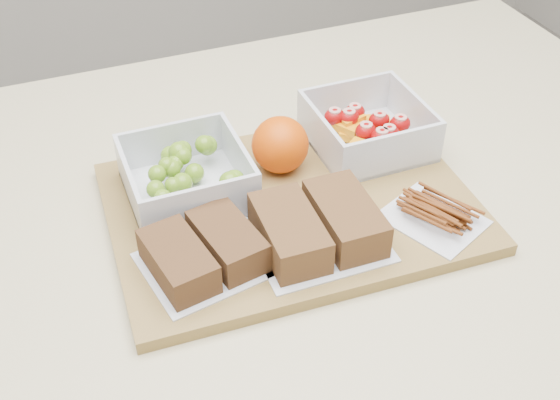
{
  "coord_description": "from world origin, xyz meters",
  "views": [
    {
      "loc": [
        -0.23,
        -0.56,
        1.44
      ],
      "look_at": [
        -0.0,
        0.02,
        0.93
      ],
      "focal_mm": 45.0,
      "sensor_mm": 36.0,
      "label": 1
    }
  ],
  "objects_px": {
    "grape_container": "(188,175)",
    "cutting_board": "(291,207)",
    "fruit_container": "(367,130)",
    "orange": "(280,145)",
    "sandwich_bag_center": "(317,226)",
    "sandwich_bag_left": "(203,252)",
    "pretzel_bag": "(434,212)"
  },
  "relations": [
    {
      "from": "grape_container",
      "to": "cutting_board",
      "type": "bearing_deg",
      "value": -30.7
    },
    {
      "from": "fruit_container",
      "to": "orange",
      "type": "relative_size",
      "value": 1.97
    },
    {
      "from": "grape_container",
      "to": "fruit_container",
      "type": "xyz_separation_m",
      "value": [
        0.24,
        0.01,
        -0.0
      ]
    },
    {
      "from": "fruit_container",
      "to": "sandwich_bag_center",
      "type": "relative_size",
      "value": 0.96
    },
    {
      "from": "grape_container",
      "to": "sandwich_bag_left",
      "type": "xyz_separation_m",
      "value": [
        -0.02,
        -0.12,
        -0.01
      ]
    },
    {
      "from": "fruit_container",
      "to": "sandwich_bag_left",
      "type": "xyz_separation_m",
      "value": [
        -0.26,
        -0.13,
        -0.0
      ]
    },
    {
      "from": "orange",
      "to": "sandwich_bag_left",
      "type": "bearing_deg",
      "value": -136.82
    },
    {
      "from": "cutting_board",
      "to": "sandwich_bag_center",
      "type": "bearing_deg",
      "value": -86.58
    },
    {
      "from": "sandwich_bag_center",
      "to": "pretzel_bag",
      "type": "height_order",
      "value": "sandwich_bag_center"
    },
    {
      "from": "cutting_board",
      "to": "sandwich_bag_left",
      "type": "bearing_deg",
      "value": -151.07
    },
    {
      "from": "cutting_board",
      "to": "grape_container",
      "type": "bearing_deg",
      "value": 151.87
    },
    {
      "from": "grape_container",
      "to": "sandwich_bag_center",
      "type": "relative_size",
      "value": 0.96
    },
    {
      "from": "cutting_board",
      "to": "fruit_container",
      "type": "distance_m",
      "value": 0.16
    },
    {
      "from": "sandwich_bag_center",
      "to": "cutting_board",
      "type": "bearing_deg",
      "value": 90.85
    },
    {
      "from": "grape_container",
      "to": "pretzel_bag",
      "type": "bearing_deg",
      "value": -31.79
    },
    {
      "from": "cutting_board",
      "to": "sandwich_bag_center",
      "type": "distance_m",
      "value": 0.08
    },
    {
      "from": "cutting_board",
      "to": "sandwich_bag_left",
      "type": "distance_m",
      "value": 0.14
    },
    {
      "from": "fruit_container",
      "to": "pretzel_bag",
      "type": "xyz_separation_m",
      "value": [
        0.0,
        -0.16,
        -0.01
      ]
    },
    {
      "from": "orange",
      "to": "fruit_container",
      "type": "bearing_deg",
      "value": 2.59
    },
    {
      "from": "pretzel_bag",
      "to": "fruit_container",
      "type": "bearing_deg",
      "value": 91.27
    },
    {
      "from": "fruit_container",
      "to": "sandwich_bag_center",
      "type": "xyz_separation_m",
      "value": [
        -0.13,
        -0.14,
        -0.0
      ]
    },
    {
      "from": "cutting_board",
      "to": "grape_container",
      "type": "relative_size",
      "value": 3.05
    },
    {
      "from": "sandwich_bag_left",
      "to": "sandwich_bag_center",
      "type": "relative_size",
      "value": 0.98
    },
    {
      "from": "cutting_board",
      "to": "orange",
      "type": "xyz_separation_m",
      "value": [
        0.01,
        0.07,
        0.04
      ]
    },
    {
      "from": "cutting_board",
      "to": "orange",
      "type": "distance_m",
      "value": 0.08
    },
    {
      "from": "orange",
      "to": "sandwich_bag_center",
      "type": "height_order",
      "value": "orange"
    },
    {
      "from": "grape_container",
      "to": "sandwich_bag_left",
      "type": "distance_m",
      "value": 0.13
    },
    {
      "from": "sandwich_bag_center",
      "to": "orange",
      "type": "bearing_deg",
      "value": 85.29
    },
    {
      "from": "sandwich_bag_center",
      "to": "pretzel_bag",
      "type": "bearing_deg",
      "value": -7.07
    },
    {
      "from": "grape_container",
      "to": "orange",
      "type": "distance_m",
      "value": 0.12
    },
    {
      "from": "cutting_board",
      "to": "pretzel_bag",
      "type": "relative_size",
      "value": 3.21
    },
    {
      "from": "cutting_board",
      "to": "pretzel_bag",
      "type": "bearing_deg",
      "value": -30.04
    }
  ]
}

